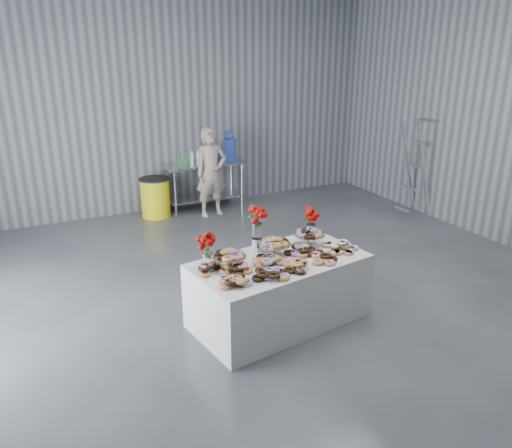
{
  "coord_description": "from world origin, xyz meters",
  "views": [
    {
      "loc": [
        -2.67,
        -4.42,
        2.98
      ],
      "look_at": [
        -0.3,
        0.42,
        1.02
      ],
      "focal_mm": 35.0,
      "sensor_mm": 36.0,
      "label": 1
    }
  ],
  "objects_px": {
    "display_table": "(279,291)",
    "trash_barrel": "(155,197)",
    "person": "(211,172)",
    "prep_table": "(205,177)",
    "stepladder": "(416,166)",
    "water_jug": "(229,147)"
  },
  "relations": [
    {
      "from": "prep_table",
      "to": "stepladder",
      "type": "height_order",
      "value": "stepladder"
    },
    {
      "from": "person",
      "to": "trash_barrel",
      "type": "distance_m",
      "value": 1.11
    },
    {
      "from": "water_jug",
      "to": "stepladder",
      "type": "relative_size",
      "value": 0.31
    },
    {
      "from": "display_table",
      "to": "stepladder",
      "type": "bearing_deg",
      "value": 29.2
    },
    {
      "from": "trash_barrel",
      "to": "display_table",
      "type": "bearing_deg",
      "value": -86.43
    },
    {
      "from": "water_jug",
      "to": "stepladder",
      "type": "xyz_separation_m",
      "value": [
        2.81,
        -1.94,
        -0.24
      ]
    },
    {
      "from": "stepladder",
      "to": "person",
      "type": "bearing_deg",
      "value": 154.69
    },
    {
      "from": "display_table",
      "to": "trash_barrel",
      "type": "xyz_separation_m",
      "value": [
        -0.26,
        4.17,
        -0.02
      ]
    },
    {
      "from": "stepladder",
      "to": "display_table",
      "type": "bearing_deg",
      "value": -150.8
    },
    {
      "from": "person",
      "to": "water_jug",
      "type": "bearing_deg",
      "value": 33.15
    },
    {
      "from": "prep_table",
      "to": "trash_barrel",
      "type": "distance_m",
      "value": 0.99
    },
    {
      "from": "display_table",
      "to": "stepladder",
      "type": "xyz_separation_m",
      "value": [
        4.0,
        2.23,
        0.53
      ]
    },
    {
      "from": "water_jug",
      "to": "person",
      "type": "distance_m",
      "value": 0.72
    },
    {
      "from": "prep_table",
      "to": "stepladder",
      "type": "distance_m",
      "value": 3.84
    },
    {
      "from": "water_jug",
      "to": "display_table",
      "type": "bearing_deg",
      "value": -105.96
    },
    {
      "from": "water_jug",
      "to": "person",
      "type": "xyz_separation_m",
      "value": [
        -0.5,
        -0.37,
        -0.35
      ]
    },
    {
      "from": "trash_barrel",
      "to": "water_jug",
      "type": "bearing_deg",
      "value": 0.0
    },
    {
      "from": "trash_barrel",
      "to": "prep_table",
      "type": "bearing_deg",
      "value": 0.0
    },
    {
      "from": "prep_table",
      "to": "stepladder",
      "type": "xyz_separation_m",
      "value": [
        3.31,
        -1.94,
        0.29
      ]
    },
    {
      "from": "trash_barrel",
      "to": "stepladder",
      "type": "xyz_separation_m",
      "value": [
        4.26,
        -1.94,
        0.55
      ]
    },
    {
      "from": "trash_barrel",
      "to": "stepladder",
      "type": "height_order",
      "value": "stepladder"
    },
    {
      "from": "person",
      "to": "prep_table",
      "type": "bearing_deg",
      "value": 86.37
    }
  ]
}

